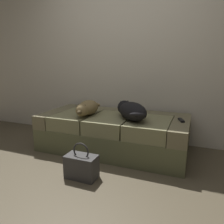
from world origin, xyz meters
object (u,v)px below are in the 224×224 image
object	(u,v)px
dog_tan	(87,108)
handbag	(81,166)
couch	(113,132)
tv_remote	(181,120)
dog_dark	(131,111)

from	to	relation	value
dog_tan	handbag	distance (m)	0.86
couch	tv_remote	xyz separation A→B (m)	(0.85, 0.01, 0.25)
tv_remote	dog_dark	bearing A→B (deg)	175.08
dog_tan	handbag	bearing A→B (deg)	-67.15
dog_tan	tv_remote	world-z (taller)	dog_tan
dog_tan	dog_dark	size ratio (longest dim) A/B	1.04
couch	tv_remote	size ratio (longest dim) A/B	12.74
dog_tan	handbag	world-z (taller)	dog_tan
dog_dark	handbag	bearing A→B (deg)	-114.18
dog_tan	couch	bearing A→B (deg)	24.64
dog_tan	tv_remote	distance (m)	1.18
dog_tan	handbag	xyz separation A→B (m)	(0.28, -0.68, -0.45)
tv_remote	handbag	distance (m)	1.26
dog_dark	handbag	xyz separation A→B (m)	(-0.31, -0.69, -0.46)
dog_dark	dog_tan	bearing A→B (deg)	-178.94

